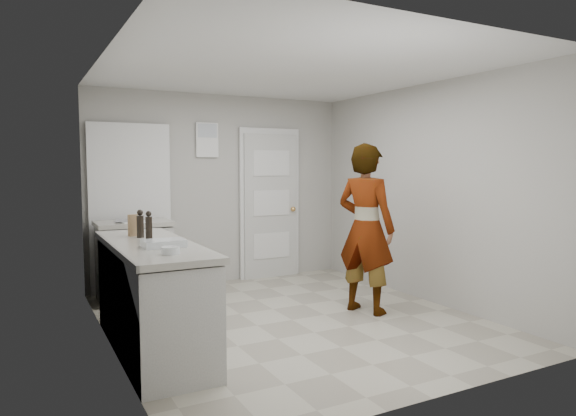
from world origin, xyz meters
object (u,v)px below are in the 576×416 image
spice_jar (148,228)px  baking_dish (164,244)px  person (366,229)px  egg_bowl (170,250)px  oil_cruet_a (140,224)px  oil_cruet_b (149,227)px  cake_mix_box (135,225)px

spice_jar → baking_dish: spice_jar is taller
person → egg_bowl: bearing=83.9°
oil_cruet_a → baking_dish: bearing=-85.3°
person → spice_jar: bearing=50.7°
person → spice_jar: size_ratio=24.76×
oil_cruet_b → egg_bowl: bearing=-90.5°
cake_mix_box → egg_bowl: bearing=-94.8°
cake_mix_box → egg_bowl: size_ratio=1.46×
cake_mix_box → egg_bowl: (0.03, -1.10, -0.07)m
cake_mix_box → spice_jar: bearing=47.1°
oil_cruet_a → baking_dish: 0.63m
person → egg_bowl: 2.40m
person → egg_bowl: person is taller
oil_cruet_b → oil_cruet_a: bearing=93.9°
cake_mix_box → oil_cruet_b: 0.39m
oil_cruet_b → egg_bowl: oil_cruet_b is taller
spice_jar → egg_bowl: bearing=-96.0°
baking_dish → oil_cruet_b: bearing=95.3°
egg_bowl → baking_dish: bearing=83.5°
cake_mix_box → oil_cruet_a: oil_cruet_a is taller
baking_dish → cake_mix_box: bearing=95.3°
cake_mix_box → spice_jar: cake_mix_box is taller
spice_jar → oil_cruet_b: (-0.13, -0.62, 0.09)m
spice_jar → egg_bowl: size_ratio=0.54×
cake_mix_box → egg_bowl: cake_mix_box is taller
baking_dish → egg_bowl: bearing=-96.5°
person → oil_cruet_a: size_ratio=7.16×
oil_cruet_a → egg_bowl: oil_cruet_a is taller
spice_jar → baking_dish: size_ratio=0.23×
person → cake_mix_box: size_ratio=9.12×
oil_cruet_a → baking_dish: (0.05, -0.62, -0.09)m
baking_dish → egg_bowl: size_ratio=2.37×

